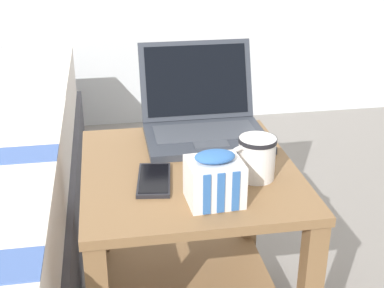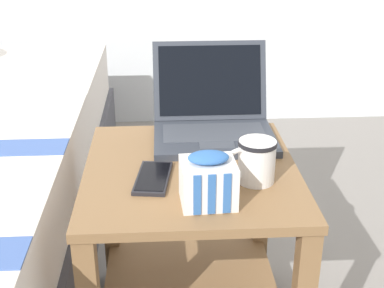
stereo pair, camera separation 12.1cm
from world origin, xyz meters
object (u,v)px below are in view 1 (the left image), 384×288
at_px(laptop, 203,118).
at_px(snack_bag, 214,179).
at_px(mug_front_left, 256,156).
at_px(cell_phone, 154,180).

xyz_separation_m(laptop, snack_bag, (-0.05, -0.37, 0.01)).
distance_m(laptop, snack_bag, 0.37).
relative_size(laptop, mug_front_left, 2.53).
bearing_deg(mug_front_left, cell_phone, 174.87).
relative_size(mug_front_left, snack_bag, 1.06).
xyz_separation_m(laptop, cell_phone, (-0.16, -0.26, -0.04)).
relative_size(laptop, snack_bag, 2.68).
xyz_separation_m(laptop, mug_front_left, (0.07, -0.28, 0.01)).
distance_m(laptop, cell_phone, 0.31).
xyz_separation_m(mug_front_left, snack_bag, (-0.11, -0.09, -0.00)).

